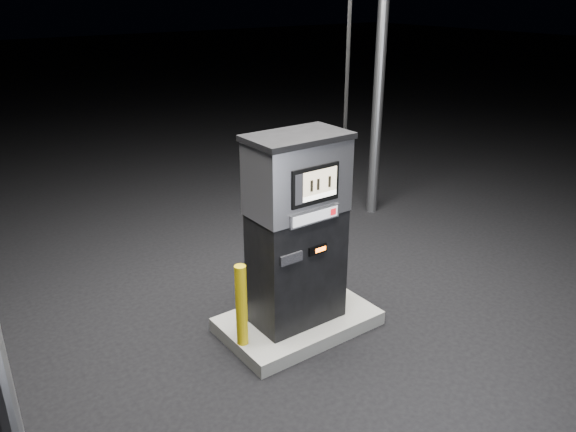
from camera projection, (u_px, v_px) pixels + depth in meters
ground at (298, 327)px, 6.03m from camera, size 80.00×80.00×0.00m
pump_island at (298, 321)px, 6.00m from camera, size 1.60×1.00×0.15m
fuel_dispenser at (297, 229)px, 5.55m from camera, size 1.08×0.59×4.11m
bollard_left at (241, 306)px, 5.35m from camera, size 0.13×0.13×0.85m
bollard_right at (336, 262)px, 6.20m from camera, size 0.12×0.12×0.84m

